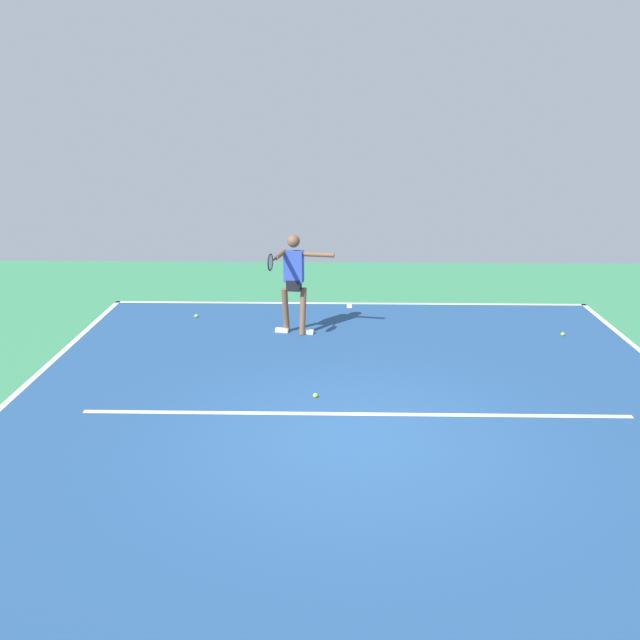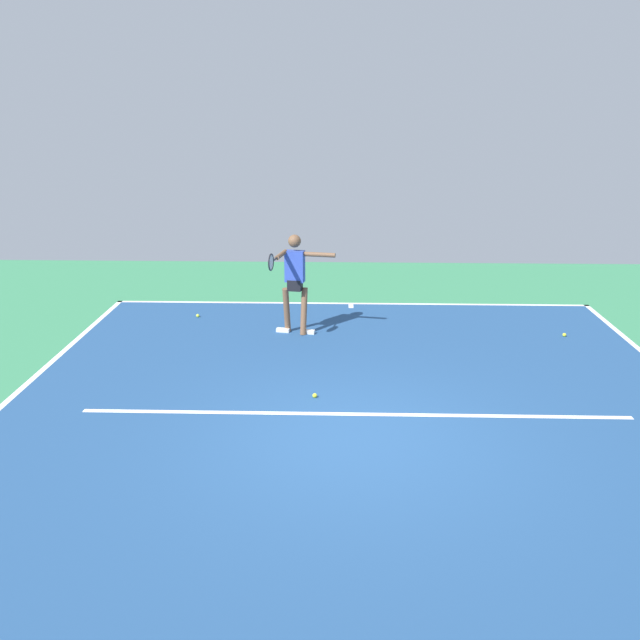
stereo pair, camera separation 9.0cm
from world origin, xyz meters
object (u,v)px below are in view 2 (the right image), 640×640
(tennis_ball_by_baseline, at_px, (198,316))
(tennis_ball_near_service_line, at_px, (315,396))
(tennis_player, at_px, (295,277))
(tennis_ball_near_player, at_px, (564,335))

(tennis_ball_by_baseline, distance_m, tennis_ball_near_service_line, 4.65)
(tennis_player, xyz_separation_m, tennis_ball_near_player, (-4.87, 0.03, -1.03))
(tennis_player, relative_size, tennis_ball_near_service_line, 27.73)
(tennis_ball_near_player, bearing_deg, tennis_ball_near_service_line, 33.74)
(tennis_ball_near_service_line, bearing_deg, tennis_ball_by_baseline, -58.03)
(tennis_ball_by_baseline, bearing_deg, tennis_ball_near_service_line, 121.97)
(tennis_player, distance_m, tennis_ball_near_service_line, 3.18)
(tennis_ball_near_player, distance_m, tennis_ball_near_service_line, 5.29)
(tennis_player, xyz_separation_m, tennis_ball_by_baseline, (1.99, -0.97, -1.03))
(tennis_ball_by_baseline, xyz_separation_m, tennis_ball_near_service_line, (-2.46, 3.94, 0.00))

